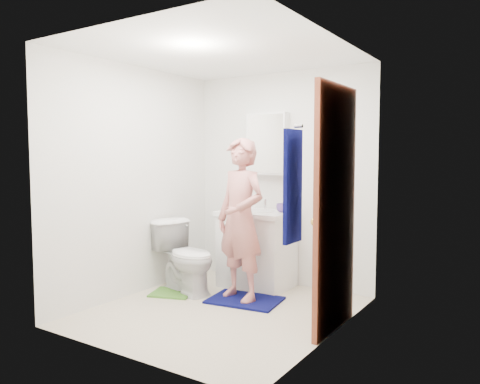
% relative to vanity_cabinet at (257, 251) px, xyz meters
% --- Properties ---
extents(floor, '(2.20, 2.40, 0.02)m').
position_rel_vanity_cabinet_xyz_m(floor, '(0.15, -0.91, -0.41)').
color(floor, beige).
rests_on(floor, ground).
extents(ceiling, '(2.20, 2.40, 0.02)m').
position_rel_vanity_cabinet_xyz_m(ceiling, '(0.15, -0.91, 2.01)').
color(ceiling, white).
rests_on(ceiling, ground).
extents(wall_back, '(2.20, 0.02, 2.40)m').
position_rel_vanity_cabinet_xyz_m(wall_back, '(0.15, 0.30, 0.80)').
color(wall_back, silver).
rests_on(wall_back, ground).
extents(wall_front, '(2.20, 0.02, 2.40)m').
position_rel_vanity_cabinet_xyz_m(wall_front, '(0.15, -2.12, 0.80)').
color(wall_front, silver).
rests_on(wall_front, ground).
extents(wall_left, '(0.02, 2.40, 2.40)m').
position_rel_vanity_cabinet_xyz_m(wall_left, '(-0.96, -0.91, 0.80)').
color(wall_left, silver).
rests_on(wall_left, ground).
extents(wall_right, '(0.02, 2.40, 2.40)m').
position_rel_vanity_cabinet_xyz_m(wall_right, '(1.26, -0.91, 0.80)').
color(wall_right, silver).
rests_on(wall_right, ground).
extents(vanity_cabinet, '(0.75, 0.55, 0.80)m').
position_rel_vanity_cabinet_xyz_m(vanity_cabinet, '(0.00, 0.00, 0.00)').
color(vanity_cabinet, white).
rests_on(vanity_cabinet, floor).
extents(countertop, '(0.79, 0.59, 0.05)m').
position_rel_vanity_cabinet_xyz_m(countertop, '(0.00, 0.00, 0.43)').
color(countertop, white).
rests_on(countertop, vanity_cabinet).
extents(sink_basin, '(0.40, 0.40, 0.03)m').
position_rel_vanity_cabinet_xyz_m(sink_basin, '(0.00, 0.00, 0.44)').
color(sink_basin, white).
rests_on(sink_basin, countertop).
extents(faucet, '(0.03, 0.03, 0.12)m').
position_rel_vanity_cabinet_xyz_m(faucet, '(0.00, 0.18, 0.51)').
color(faucet, silver).
rests_on(faucet, countertop).
extents(medicine_cabinet, '(0.50, 0.12, 0.70)m').
position_rel_vanity_cabinet_xyz_m(medicine_cabinet, '(0.00, 0.22, 1.20)').
color(medicine_cabinet, white).
rests_on(medicine_cabinet, wall_back).
extents(mirror_panel, '(0.46, 0.01, 0.66)m').
position_rel_vanity_cabinet_xyz_m(mirror_panel, '(0.00, 0.16, 1.20)').
color(mirror_panel, white).
rests_on(mirror_panel, wall_back).
extents(door, '(0.05, 0.80, 2.05)m').
position_rel_vanity_cabinet_xyz_m(door, '(1.22, -0.76, 0.62)').
color(door, '#98452A').
rests_on(door, ground).
extents(door_knob, '(0.07, 0.07, 0.07)m').
position_rel_vanity_cabinet_xyz_m(door_knob, '(1.18, -1.08, 0.55)').
color(door_knob, gold).
rests_on(door_knob, door).
extents(towel, '(0.03, 0.24, 0.80)m').
position_rel_vanity_cabinet_xyz_m(towel, '(1.18, -1.48, 0.85)').
color(towel, '#070A48').
rests_on(towel, wall_right).
extents(towel_hook, '(0.06, 0.02, 0.02)m').
position_rel_vanity_cabinet_xyz_m(towel_hook, '(1.22, -1.48, 1.27)').
color(towel_hook, silver).
rests_on(towel_hook, wall_right).
extents(toilet, '(0.83, 0.60, 0.77)m').
position_rel_vanity_cabinet_xyz_m(toilet, '(-0.53, -0.61, -0.02)').
color(toilet, white).
rests_on(toilet, floor).
extents(bath_mat, '(0.77, 0.60, 0.02)m').
position_rel_vanity_cabinet_xyz_m(bath_mat, '(0.18, -0.54, -0.39)').
color(bath_mat, '#070A48').
rests_on(bath_mat, floor).
extents(green_rug, '(0.52, 0.48, 0.02)m').
position_rel_vanity_cabinet_xyz_m(green_rug, '(-0.60, -0.75, -0.39)').
color(green_rug, '#4A842C').
rests_on(green_rug, floor).
extents(soap_dispenser, '(0.11, 0.11, 0.19)m').
position_rel_vanity_cabinet_xyz_m(soap_dispenser, '(-0.30, -0.03, 0.55)').
color(soap_dispenser, '#C55C7F').
rests_on(soap_dispenser, countertop).
extents(toothbrush_cup, '(0.14, 0.14, 0.09)m').
position_rel_vanity_cabinet_xyz_m(toothbrush_cup, '(0.27, 0.07, 0.50)').
color(toothbrush_cup, '#5D4291').
rests_on(toothbrush_cup, countertop).
extents(man, '(0.66, 0.51, 1.62)m').
position_rel_vanity_cabinet_xyz_m(man, '(0.13, -0.54, 0.43)').
color(man, '#C2736D').
rests_on(man, bath_mat).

